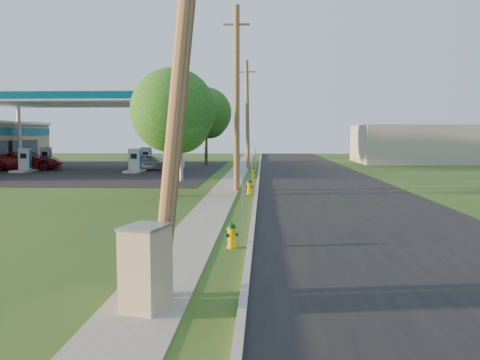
# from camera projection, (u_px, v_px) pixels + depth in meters

# --- Properties ---
(ground_plane) EXTENTS (140.00, 140.00, 0.00)m
(ground_plane) POSITION_uv_depth(u_px,v_px,m) (222.00, 282.00, 10.50)
(ground_plane) COLOR #22461C
(ground_plane) RESTS_ON ground
(road) EXTENTS (8.00, 120.00, 0.02)m
(road) POSITION_uv_depth(u_px,v_px,m) (355.00, 211.00, 20.24)
(road) COLOR black
(road) RESTS_ON ground
(curb) EXTENTS (0.15, 120.00, 0.15)m
(curb) POSITION_uv_depth(u_px,v_px,m) (255.00, 208.00, 20.42)
(curb) COLOR #9D9B90
(curb) RESTS_ON ground
(sidewalk) EXTENTS (1.50, 120.00, 0.03)m
(sidewalk) POSITION_uv_depth(u_px,v_px,m) (211.00, 209.00, 20.51)
(sidewalk) COLOR gray
(sidewalk) RESTS_ON ground
(forecourt) EXTENTS (26.00, 28.00, 0.02)m
(forecourt) POSITION_uv_depth(u_px,v_px,m) (65.00, 170.00, 43.08)
(forecourt) COLOR black
(forecourt) RESTS_ON ground
(utility_pole_near) EXTENTS (1.40, 0.32, 9.48)m
(utility_pole_near) POSITION_uv_depth(u_px,v_px,m) (183.00, 36.00, 9.10)
(utility_pole_near) COLOR brown
(utility_pole_near) RESTS_ON ground
(utility_pole_mid) EXTENTS (1.40, 0.32, 9.80)m
(utility_pole_mid) POSITION_uv_depth(u_px,v_px,m) (237.00, 98.00, 27.00)
(utility_pole_mid) COLOR brown
(utility_pole_mid) RESTS_ON ground
(utility_pole_far) EXTENTS (1.40, 0.32, 9.50)m
(utility_pole_far) POSITION_uv_depth(u_px,v_px,m) (247.00, 114.00, 44.92)
(utility_pole_far) COLOR brown
(utility_pole_far) RESTS_ON ground
(sign_post_near) EXTENTS (0.05, 0.04, 2.00)m
(sign_post_near) POSITION_uv_depth(u_px,v_px,m) (243.00, 206.00, 14.58)
(sign_post_near) COLOR gray
(sign_post_near) RESTS_ON ground
(sign_post_mid) EXTENTS (0.05, 0.04, 2.00)m
(sign_post_mid) POSITION_uv_depth(u_px,v_px,m) (252.00, 174.00, 26.32)
(sign_post_mid) COLOR gray
(sign_post_mid) RESTS_ON ground
(sign_post_far) EXTENTS (0.05, 0.04, 2.00)m
(sign_post_far) POSITION_uv_depth(u_px,v_px,m) (256.00, 161.00, 38.46)
(sign_post_far) COLOR gray
(sign_post_far) RESTS_ON ground
(gas_canopy) EXTENTS (18.18, 9.18, 6.40)m
(gas_canopy) POSITION_uv_depth(u_px,v_px,m) (86.00, 100.00, 42.46)
(gas_canopy) COLOR silver
(gas_canopy) RESTS_ON ground
(fuel_pump_nw) EXTENTS (1.20, 3.20, 1.90)m
(fuel_pump_nw) POSITION_uv_depth(u_px,v_px,m) (25.00, 163.00, 41.14)
(fuel_pump_nw) COLOR #9D9B90
(fuel_pump_nw) RESTS_ON ground
(fuel_pump_ne) EXTENTS (1.20, 3.20, 1.90)m
(fuel_pump_ne) POSITION_uv_depth(u_px,v_px,m) (135.00, 163.00, 40.72)
(fuel_pump_ne) COLOR #9D9B90
(fuel_pump_ne) RESTS_ON ground
(fuel_pump_sw) EXTENTS (1.20, 3.20, 1.90)m
(fuel_pump_sw) POSITION_uv_depth(u_px,v_px,m) (46.00, 160.00, 45.12)
(fuel_pump_sw) COLOR #9D9B90
(fuel_pump_sw) RESTS_ON ground
(fuel_pump_se) EXTENTS (1.20, 3.20, 1.90)m
(fuel_pump_se) POSITION_uv_depth(u_px,v_px,m) (146.00, 161.00, 44.70)
(fuel_pump_se) COLOR #9D9B90
(fuel_pump_se) RESTS_ON ground
(price_pylon) EXTENTS (0.34, 2.04, 6.85)m
(price_pylon) POSITION_uv_depth(u_px,v_px,m) (181.00, 97.00, 32.61)
(price_pylon) COLOR gray
(price_pylon) RESTS_ON ground
(distant_building) EXTENTS (14.00, 10.00, 4.00)m
(distant_building) POSITION_uv_depth(u_px,v_px,m) (424.00, 144.00, 54.26)
(distant_building) COLOR #9B9587
(distant_building) RESTS_ON ground
(tree_verge) EXTENTS (4.13, 4.13, 6.26)m
(tree_verge) POSITION_uv_depth(u_px,v_px,m) (175.00, 114.00, 24.58)
(tree_verge) COLOR #341E13
(tree_verge) RESTS_ON ground
(tree_lot) EXTENTS (5.07, 5.07, 7.69)m
(tree_lot) POSITION_uv_depth(u_px,v_px,m) (207.00, 115.00, 50.24)
(tree_lot) COLOR #341E13
(tree_lot) RESTS_ON ground
(hydrant_near) EXTENTS (0.37, 0.33, 0.71)m
(hydrant_near) POSITION_uv_depth(u_px,v_px,m) (232.00, 235.00, 13.61)
(hydrant_near) COLOR #DEAC00
(hydrant_near) RESTS_ON ground
(hydrant_mid) EXTENTS (0.41, 0.36, 0.79)m
(hydrant_mid) POSITION_uv_depth(u_px,v_px,m) (250.00, 187.00, 25.61)
(hydrant_mid) COLOR #FFC500
(hydrant_mid) RESTS_ON ground
(hydrant_far) EXTENTS (0.40, 0.36, 0.77)m
(hydrant_far) POSITION_uv_depth(u_px,v_px,m) (253.00, 172.00, 35.51)
(hydrant_far) COLOR #E4AF05
(hydrant_far) RESTS_ON ground
(utility_cabinet) EXTENTS (0.87, 1.02, 1.50)m
(utility_cabinet) POSITION_uv_depth(u_px,v_px,m) (146.00, 268.00, 8.75)
(utility_cabinet) COLOR tan
(utility_cabinet) RESTS_ON ground
(car_red) EXTENTS (6.11, 3.58, 1.60)m
(car_red) POSITION_uv_depth(u_px,v_px,m) (28.00, 161.00, 43.08)
(car_red) COLOR maroon
(car_red) RESTS_ON ground
(car_silver) EXTENTS (4.43, 2.88, 1.40)m
(car_silver) POSITION_uv_depth(u_px,v_px,m) (151.00, 162.00, 43.17)
(car_silver) COLOR #B9BCC1
(car_silver) RESTS_ON ground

